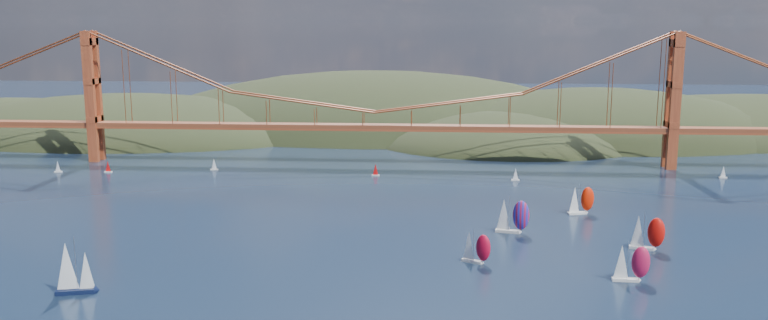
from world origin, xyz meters
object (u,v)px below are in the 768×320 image
Objects in this scene: racer_1 at (631,263)px; racer_0 at (476,247)px; racer_2 at (647,232)px; racer_3 at (581,200)px; sloop_navy at (72,269)px; racer_rwb at (512,215)px.

racer_0 is at bearing 164.93° from racer_1.
racer_2 reaches higher than racer_3.
sloop_navy reaches higher than racer_2.
racer_rwb is (11.48, 27.73, 1.04)m from racer_0.
racer_2 is at bearing 44.24° from racer_0.
racer_1 is 0.89× the size of racer_rwb.
racer_rwb is (-23.33, -22.65, 0.55)m from racer_3.
racer_2 is (45.10, 14.24, 0.68)m from racer_0.
racer_3 is (-10.29, 36.13, -0.18)m from racer_2.
racer_2 is (10.30, 25.12, 0.22)m from racer_1.
racer_3 is (34.81, 50.37, 0.49)m from racer_0.
racer_1 is (123.92, 16.70, -1.19)m from sloop_navy.
sloop_navy is 1.34× the size of racer_3.
racer_2 is 36.23m from racer_rwb.
sloop_navy is 1.35× the size of racer_1.
sloop_navy is 1.51× the size of racer_0.
racer_rwb is at bearing -151.66° from racer_3.
racer_1 is 61.26m from racer_3.
racer_0 is at bearing -140.45° from racer_3.
sloop_navy is 1.29× the size of racer_2.
racer_3 reaches higher than racer_1.
racer_1 is at bearing 9.35° from racer_0.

